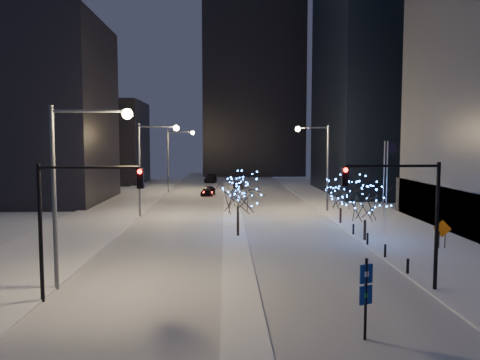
{
  "coord_description": "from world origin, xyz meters",
  "views": [
    {
      "loc": [
        -0.77,
        -23.29,
        8.05
      ],
      "look_at": [
        0.41,
        14.3,
        5.0
      ],
      "focal_mm": 35.0,
      "sensor_mm": 36.0,
      "label": 1
    }
  ],
  "objects_px": {
    "street_lamp_east": "(320,156)",
    "holiday_tree_plaza_far": "(341,196)",
    "traffic_signal_west": "(71,208)",
    "holiday_tree_median_near": "(238,195)",
    "construction_sign": "(442,231)",
    "street_lamp_w_near": "(73,171)",
    "traffic_signal_east": "(409,204)",
    "street_lamp_w_mid": "(149,157)",
    "street_lamp_w_far": "(174,152)",
    "wayfinding_sign": "(366,290)",
    "car_mid": "(238,185)",
    "holiday_tree_median_far": "(238,193)",
    "car_far": "(211,178)",
    "car_near": "(208,191)",
    "holiday_tree_plaza_near": "(365,201)"
  },
  "relations": [
    {
      "from": "construction_sign",
      "to": "street_lamp_east",
      "type": "bearing_deg",
      "value": 129.46
    },
    {
      "from": "street_lamp_east",
      "to": "holiday_tree_plaza_far",
      "type": "bearing_deg",
      "value": -87.12
    },
    {
      "from": "car_near",
      "to": "holiday_tree_plaza_near",
      "type": "xyz_separation_m",
      "value": [
        13.89,
        -33.45,
        2.63
      ]
    },
    {
      "from": "holiday_tree_median_near",
      "to": "street_lamp_w_near",
      "type": "bearing_deg",
      "value": -123.68
    },
    {
      "from": "street_lamp_w_far",
      "to": "traffic_signal_east",
      "type": "distance_m",
      "value": 54.07
    },
    {
      "from": "street_lamp_w_far",
      "to": "street_lamp_east",
      "type": "relative_size",
      "value": 1.0
    },
    {
      "from": "street_lamp_east",
      "to": "traffic_signal_west",
      "type": "bearing_deg",
      "value": -121.69
    },
    {
      "from": "traffic_signal_west",
      "to": "construction_sign",
      "type": "xyz_separation_m",
      "value": [
        23.81,
        10.59,
        -3.33
      ]
    },
    {
      "from": "traffic_signal_west",
      "to": "car_near",
      "type": "height_order",
      "value": "traffic_signal_west"
    },
    {
      "from": "street_lamp_w_near",
      "to": "construction_sign",
      "type": "xyz_separation_m",
      "value": [
        24.31,
        8.59,
        -5.07
      ]
    },
    {
      "from": "car_mid",
      "to": "street_lamp_east",
      "type": "bearing_deg",
      "value": 116.64
    },
    {
      "from": "car_near",
      "to": "car_far",
      "type": "distance_m",
      "value": 23.1
    },
    {
      "from": "car_far",
      "to": "street_lamp_w_mid",
      "type": "bearing_deg",
      "value": -92.1
    },
    {
      "from": "street_lamp_w_near",
      "to": "street_lamp_east",
      "type": "relative_size",
      "value": 1.0
    },
    {
      "from": "car_mid",
      "to": "construction_sign",
      "type": "relative_size",
      "value": 1.85
    },
    {
      "from": "street_lamp_w_near",
      "to": "holiday_tree_plaza_near",
      "type": "distance_m",
      "value": 22.91
    },
    {
      "from": "street_lamp_w_far",
      "to": "wayfinding_sign",
      "type": "height_order",
      "value": "street_lamp_w_far"
    },
    {
      "from": "holiday_tree_median_far",
      "to": "holiday_tree_plaza_near",
      "type": "distance_m",
      "value": 14.65
    },
    {
      "from": "car_near",
      "to": "wayfinding_sign",
      "type": "distance_m",
      "value": 52.85
    },
    {
      "from": "holiday_tree_plaza_far",
      "to": "holiday_tree_plaza_near",
      "type": "bearing_deg",
      "value": -90.0
    },
    {
      "from": "street_lamp_w_mid",
      "to": "car_mid",
      "type": "bearing_deg",
      "value": 71.15
    },
    {
      "from": "car_far",
      "to": "traffic_signal_east",
      "type": "bearing_deg",
      "value": -74.88
    },
    {
      "from": "street_lamp_w_mid",
      "to": "holiday_tree_plaza_far",
      "type": "relative_size",
      "value": 2.38
    },
    {
      "from": "wayfinding_sign",
      "to": "holiday_tree_plaza_near",
      "type": "bearing_deg",
      "value": 50.46
    },
    {
      "from": "street_lamp_w_near",
      "to": "traffic_signal_west",
      "type": "height_order",
      "value": "street_lamp_w_near"
    },
    {
      "from": "holiday_tree_median_far",
      "to": "holiday_tree_plaza_near",
      "type": "height_order",
      "value": "holiday_tree_plaza_near"
    },
    {
      "from": "traffic_signal_east",
      "to": "holiday_tree_median_far",
      "type": "height_order",
      "value": "traffic_signal_east"
    },
    {
      "from": "construction_sign",
      "to": "car_near",
      "type": "bearing_deg",
      "value": 141.36
    },
    {
      "from": "street_lamp_w_far",
      "to": "construction_sign",
      "type": "relative_size",
      "value": 4.7
    },
    {
      "from": "wayfinding_sign",
      "to": "street_lamp_w_mid",
      "type": "bearing_deg",
      "value": 90.49
    },
    {
      "from": "holiday_tree_median_near",
      "to": "construction_sign",
      "type": "distance_m",
      "value": 16.13
    },
    {
      "from": "construction_sign",
      "to": "car_far",
      "type": "bearing_deg",
      "value": 131.98
    },
    {
      "from": "holiday_tree_plaza_far",
      "to": "construction_sign",
      "type": "bearing_deg",
      "value": -66.33
    },
    {
      "from": "street_lamp_w_near",
      "to": "traffic_signal_east",
      "type": "bearing_deg",
      "value": -3.21
    },
    {
      "from": "holiday_tree_plaza_far",
      "to": "car_mid",
      "type": "bearing_deg",
      "value": 104.08
    },
    {
      "from": "car_mid",
      "to": "construction_sign",
      "type": "height_order",
      "value": "construction_sign"
    },
    {
      "from": "street_lamp_w_near",
      "to": "construction_sign",
      "type": "relative_size",
      "value": 4.7
    },
    {
      "from": "street_lamp_w_mid",
      "to": "traffic_signal_east",
      "type": "bearing_deg",
      "value": -55.49
    },
    {
      "from": "traffic_signal_west",
      "to": "holiday_tree_plaza_far",
      "type": "bearing_deg",
      "value": 48.9
    },
    {
      "from": "traffic_signal_west",
      "to": "car_mid",
      "type": "xyz_separation_m",
      "value": [
        9.94,
        57.58,
        -4.11
      ]
    },
    {
      "from": "holiday_tree_median_far",
      "to": "street_lamp_w_mid",
      "type": "bearing_deg",
      "value": 164.7
    },
    {
      "from": "holiday_tree_median_near",
      "to": "holiday_tree_median_far",
      "type": "xyz_separation_m",
      "value": [
        0.22,
        8.59,
        -0.79
      ]
    },
    {
      "from": "car_far",
      "to": "street_lamp_w_far",
      "type": "bearing_deg",
      "value": -101.12
    },
    {
      "from": "street_lamp_east",
      "to": "holiday_tree_plaza_far",
      "type": "distance_m",
      "value": 9.05
    },
    {
      "from": "holiday_tree_median_far",
      "to": "car_mid",
      "type": "bearing_deg",
      "value": 88.27
    },
    {
      "from": "street_lamp_w_mid",
      "to": "car_near",
      "type": "distance_m",
      "value": 21.7
    },
    {
      "from": "traffic_signal_west",
      "to": "holiday_tree_median_far",
      "type": "relative_size",
      "value": 1.64
    },
    {
      "from": "traffic_signal_east",
      "to": "car_near",
      "type": "height_order",
      "value": "traffic_signal_east"
    },
    {
      "from": "street_lamp_w_near",
      "to": "holiday_tree_median_near",
      "type": "height_order",
      "value": "street_lamp_w_near"
    },
    {
      "from": "holiday_tree_plaza_far",
      "to": "wayfinding_sign",
      "type": "relative_size",
      "value": 1.24
    }
  ]
}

